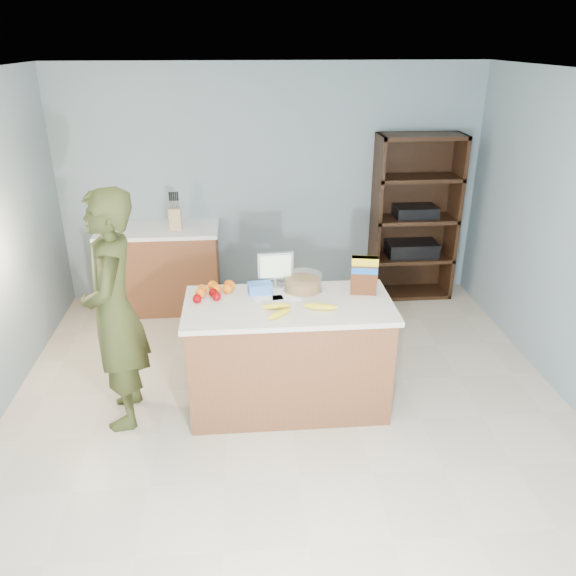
{
  "coord_description": "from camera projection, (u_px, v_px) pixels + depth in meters",
  "views": [
    {
      "loc": [
        -0.32,
        -3.45,
        2.72
      ],
      "look_at": [
        0.0,
        0.35,
        1.0
      ],
      "focal_mm": 35.0,
      "sensor_mm": 36.0,
      "label": 1
    }
  ],
  "objects": [
    {
      "name": "bananas",
      "position": [
        299.0,
        308.0,
        4.04
      ],
      "size": [
        0.56,
        0.24,
        0.05
      ],
      "color": "yellow",
      "rests_on": "counter_peninsula"
    },
    {
      "name": "floor",
      "position": [
        292.0,
        426.0,
        4.28
      ],
      "size": [
        4.5,
        5.0,
        0.02
      ],
      "primitive_type": "cube",
      "color": "beige",
      "rests_on": "ground"
    },
    {
      "name": "oranges",
      "position": [
        217.0,
        288.0,
        4.33
      ],
      "size": [
        0.3,
        0.22,
        0.08
      ],
      "color": "orange",
      "rests_on": "counter_peninsula"
    },
    {
      "name": "shelving_unit",
      "position": [
        413.0,
        220.0,
        6.18
      ],
      "size": [
        0.9,
        0.4,
        1.8
      ],
      "color": "black",
      "rests_on": "ground"
    },
    {
      "name": "knife_block",
      "position": [
        175.0,
        218.0,
        5.73
      ],
      "size": [
        0.12,
        0.1,
        0.31
      ],
      "color": "tan",
      "rests_on": "back_cabinet"
    },
    {
      "name": "envelopes",
      "position": [
        278.0,
        298.0,
        4.26
      ],
      "size": [
        0.37,
        0.14,
        0.0
      ],
      "color": "white",
      "rests_on": "counter_peninsula"
    },
    {
      "name": "apples",
      "position": [
        209.0,
        296.0,
        4.21
      ],
      "size": [
        0.21,
        0.17,
        0.07
      ],
      "color": "#870104",
      "rests_on": "counter_peninsula"
    },
    {
      "name": "walls",
      "position": [
        293.0,
        218.0,
        3.6
      ],
      "size": [
        4.52,
        5.02,
        2.51
      ],
      "color": "gray",
      "rests_on": "ground"
    },
    {
      "name": "cereal_box",
      "position": [
        364.0,
        273.0,
        4.26
      ],
      "size": [
        0.21,
        0.11,
        0.3
      ],
      "color": "#592B14",
      "rests_on": "counter_peninsula"
    },
    {
      "name": "person",
      "position": [
        114.0,
        312.0,
        4.03
      ],
      "size": [
        0.49,
        0.7,
        1.81
      ],
      "primitive_type": "imported",
      "rotation": [
        0.0,
        0.0,
        -1.48
      ],
      "color": "#343A18",
      "rests_on": "ground"
    },
    {
      "name": "counter_peninsula",
      "position": [
        289.0,
        359.0,
        4.38
      ],
      "size": [
        1.56,
        0.76,
        0.9
      ],
      "color": "brown",
      "rests_on": "ground"
    },
    {
      "name": "blue_carton",
      "position": [
        260.0,
        288.0,
        4.33
      ],
      "size": [
        0.19,
        0.14,
        0.08
      ],
      "primitive_type": "cube",
      "rotation": [
        0.0,
        0.0,
        0.13
      ],
      "color": "blue",
      "rests_on": "counter_peninsula"
    },
    {
      "name": "salad_bowl",
      "position": [
        303.0,
        283.0,
        4.37
      ],
      "size": [
        0.3,
        0.3,
        0.13
      ],
      "color": "#267219",
      "rests_on": "counter_peninsula"
    },
    {
      "name": "back_cabinet",
      "position": [
        162.0,
        268.0,
        6.0
      ],
      "size": [
        1.24,
        0.62,
        0.9
      ],
      "color": "brown",
      "rests_on": "ground"
    },
    {
      "name": "tv",
      "position": [
        275.0,
        267.0,
        4.4
      ],
      "size": [
        0.28,
        0.12,
        0.28
      ],
      "color": "silver",
      "rests_on": "counter_peninsula"
    }
  ]
}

